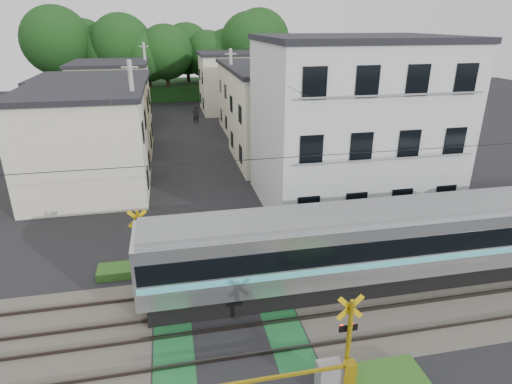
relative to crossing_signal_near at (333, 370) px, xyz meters
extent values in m
plane|color=black|center=(-2.59, 3.65, -0.71)|extent=(120.00, 120.00, 0.00)
cube|color=#47423A|center=(-2.59, 3.65, -0.71)|extent=(120.00, 6.00, 0.00)
cube|color=black|center=(-2.59, 3.65, -0.71)|extent=(5.20, 120.00, 0.00)
cube|color=#145126|center=(-4.49, 3.65, -0.70)|extent=(1.30, 6.00, 0.00)
cube|color=#145126|center=(-0.69, 3.65, -0.70)|extent=(1.30, 6.00, 0.00)
cube|color=#3F3833|center=(-2.59, 1.75, -0.64)|extent=(120.00, 0.08, 0.14)
cube|color=#3F3833|center=(-2.59, 3.15, -0.64)|extent=(120.00, 0.08, 0.14)
cube|color=#3F3833|center=(-2.59, 4.15, -0.64)|extent=(120.00, 0.08, 0.14)
cube|color=#3F3833|center=(-2.59, 5.55, -0.64)|extent=(120.00, 0.08, 0.14)
cube|color=black|center=(2.38, 4.85, -0.31)|extent=(15.41, 2.12, 0.80)
cube|color=black|center=(-3.24, 4.85, -0.44)|extent=(2.14, 1.96, 0.54)
cube|color=black|center=(8.00, 4.85, -0.44)|extent=(2.14, 1.96, 0.54)
cube|color=#B3B8BD|center=(2.38, 4.85, 1.25)|extent=(16.06, 2.50, 2.32)
cube|color=black|center=(2.38, 4.85, 1.53)|extent=(15.80, 2.54, 0.79)
cube|color=#59D2E0|center=(2.38, 4.85, 0.93)|extent=(15.89, 2.53, 0.25)
cube|color=slate|center=(2.38, 4.85, 2.52)|extent=(15.73, 2.05, 0.21)
cube|color=black|center=(-5.59, 4.85, 1.60)|extent=(0.10, 2.15, 1.39)
cylinder|color=yellow|center=(0.41, 0.05, 0.79)|extent=(0.14, 0.14, 3.00)
cube|color=yellow|center=(0.41, 0.15, 1.99)|extent=(0.77, 0.05, 0.77)
cube|color=yellow|center=(0.41, 0.15, 1.99)|extent=(0.77, 0.05, 0.77)
cube|color=black|center=(0.41, 0.15, 1.29)|extent=(0.55, 0.05, 0.20)
sphere|color=#FF0C07|center=(0.25, 0.21, 1.29)|extent=(0.16, 0.16, 0.16)
sphere|color=#FF0C07|center=(0.57, 0.21, 1.29)|extent=(0.16, 0.16, 0.16)
cube|color=gray|center=(-0.09, 0.05, -0.26)|extent=(0.70, 0.50, 0.90)
cube|color=yellow|center=(0.41, -0.20, -0.16)|extent=(0.30, 0.30, 1.10)
cube|color=yellow|center=(-1.84, -0.20, 0.29)|extent=(4.20, 0.08, 0.08)
cylinder|color=yellow|center=(-5.59, 7.25, 0.79)|extent=(0.14, 0.14, 3.00)
cube|color=yellow|center=(-5.59, 7.15, 1.99)|extent=(0.77, 0.05, 0.77)
cube|color=yellow|center=(-5.59, 7.15, 1.99)|extent=(0.77, 0.05, 0.77)
cube|color=black|center=(-5.59, 7.15, 1.29)|extent=(0.55, 0.05, 0.20)
sphere|color=#FF0C07|center=(-5.75, 7.09, 1.29)|extent=(0.16, 0.16, 0.16)
sphere|color=#FF0C07|center=(-5.43, 7.09, 1.29)|extent=(0.16, 0.16, 0.16)
cube|color=gray|center=(-5.09, 7.25, -0.26)|extent=(0.70, 0.50, 0.90)
cube|color=yellow|center=(-5.59, 7.50, -0.16)|extent=(0.30, 0.30, 1.10)
cube|color=yellow|center=(-3.34, 7.50, 0.29)|extent=(4.20, 0.08, 0.08)
cube|color=silver|center=(5.91, 13.15, 3.79)|extent=(10.00, 8.00, 9.00)
cube|color=black|center=(5.91, 13.15, 8.44)|extent=(10.20, 8.16, 0.30)
cube|color=black|center=(2.21, 9.12, 0.79)|extent=(1.10, 0.06, 1.40)
cube|color=black|center=(4.66, 9.12, 0.79)|extent=(1.10, 0.06, 1.40)
cube|color=black|center=(7.11, 9.12, 0.79)|extent=(1.10, 0.06, 1.40)
cube|color=black|center=(9.56, 9.12, 0.79)|extent=(1.10, 0.06, 1.40)
cube|color=gray|center=(5.91, 8.90, 0.19)|extent=(9.00, 0.06, 0.08)
cube|color=black|center=(2.21, 9.12, 3.79)|extent=(1.10, 0.06, 1.40)
cube|color=black|center=(4.66, 9.12, 3.79)|extent=(1.10, 0.06, 1.40)
cube|color=black|center=(7.11, 9.12, 3.79)|extent=(1.10, 0.06, 1.40)
cube|color=black|center=(9.56, 9.12, 3.79)|extent=(1.10, 0.06, 1.40)
cube|color=gray|center=(5.91, 8.90, 3.19)|extent=(9.00, 0.06, 0.08)
cube|color=black|center=(2.21, 9.12, 6.79)|extent=(1.10, 0.06, 1.40)
cube|color=black|center=(4.66, 9.12, 6.79)|extent=(1.10, 0.06, 1.40)
cube|color=black|center=(7.11, 9.12, 6.79)|extent=(1.10, 0.06, 1.40)
cube|color=black|center=(9.56, 9.12, 6.79)|extent=(1.10, 0.06, 1.40)
cube|color=gray|center=(5.91, 8.90, 6.19)|extent=(9.00, 0.06, 0.08)
cube|color=beige|center=(-9.09, 17.65, 2.29)|extent=(7.00, 7.00, 6.00)
cube|color=black|center=(-9.09, 17.65, 5.44)|extent=(7.35, 7.35, 0.30)
cube|color=black|center=(-5.56, 15.90, 0.59)|extent=(0.06, 1.00, 1.20)
cube|color=black|center=(-5.56, 19.40, 0.59)|extent=(0.06, 1.00, 1.20)
cube|color=black|center=(-5.56, 15.90, 3.39)|extent=(0.06, 1.00, 1.20)
cube|color=black|center=(-5.56, 19.40, 3.39)|extent=(0.06, 1.00, 1.20)
cube|color=beige|center=(4.21, 21.65, 2.54)|extent=(7.00, 8.00, 6.50)
cube|color=black|center=(4.21, 21.65, 5.94)|extent=(7.35, 8.40, 0.30)
cube|color=black|center=(0.68, 19.65, 0.59)|extent=(0.06, 1.00, 1.20)
cube|color=black|center=(0.68, 23.65, 0.59)|extent=(0.06, 1.00, 1.20)
cube|color=black|center=(0.68, 19.65, 3.39)|extent=(0.06, 1.00, 1.20)
cube|color=black|center=(0.68, 23.65, 3.39)|extent=(0.06, 1.00, 1.20)
cube|color=tan|center=(-9.59, 26.65, 2.19)|extent=(8.00, 7.00, 5.80)
cube|color=black|center=(-9.59, 26.65, 5.24)|extent=(8.40, 7.35, 0.30)
cube|color=black|center=(-5.56, 24.90, 0.59)|extent=(0.06, 1.00, 1.20)
cube|color=black|center=(-5.56, 28.40, 0.59)|extent=(0.06, 1.00, 1.20)
cube|color=black|center=(-5.56, 24.90, 3.39)|extent=(0.06, 1.00, 1.20)
cube|color=black|center=(-5.56, 28.40, 3.39)|extent=(0.06, 1.00, 1.20)
cube|color=beige|center=(4.61, 31.65, 2.39)|extent=(7.00, 7.00, 6.20)
cube|color=black|center=(4.61, 31.65, 5.64)|extent=(7.35, 7.35, 0.30)
cube|color=black|center=(1.08, 29.90, 0.59)|extent=(0.06, 1.00, 1.20)
cube|color=black|center=(1.08, 33.40, 0.59)|extent=(0.06, 1.00, 1.20)
cube|color=black|center=(1.08, 29.90, 3.39)|extent=(0.06, 1.00, 1.20)
cube|color=black|center=(1.08, 33.40, 3.39)|extent=(0.06, 1.00, 1.20)
cube|color=beige|center=(-9.39, 36.65, 2.29)|extent=(7.00, 8.00, 6.00)
cube|color=black|center=(-9.39, 36.65, 5.44)|extent=(7.35, 8.40, 0.30)
cube|color=black|center=(-5.86, 34.65, 0.59)|extent=(0.06, 1.00, 1.20)
cube|color=black|center=(-5.86, 38.65, 0.59)|extent=(0.06, 1.00, 1.20)
cube|color=black|center=(-5.86, 34.65, 3.39)|extent=(0.06, 1.00, 1.20)
cube|color=black|center=(-5.86, 38.65, 3.39)|extent=(0.06, 1.00, 1.20)
cube|color=beige|center=(3.91, 41.65, 2.49)|extent=(8.00, 7.00, 6.40)
cube|color=black|center=(3.91, 41.65, 5.84)|extent=(8.40, 7.35, 0.30)
cube|color=black|center=(-0.12, 39.90, 0.59)|extent=(0.06, 1.00, 1.20)
cube|color=black|center=(-0.12, 43.40, 0.59)|extent=(0.06, 1.00, 1.20)
cube|color=black|center=(-0.12, 39.90, 3.39)|extent=(0.06, 1.00, 1.20)
cube|color=black|center=(-0.12, 43.40, 3.39)|extent=(0.06, 1.00, 1.20)
cube|color=#163B13|center=(-2.59, 53.65, 0.29)|extent=(40.00, 10.00, 2.00)
cylinder|color=#332114|center=(-16.74, 50.03, 2.25)|extent=(0.50, 0.50, 5.92)
sphere|color=#163B13|center=(-16.74, 50.03, 6.99)|extent=(8.29, 8.29, 8.29)
cylinder|color=#332114|center=(-14.34, 53.71, 1.88)|extent=(0.50, 0.50, 5.18)
sphere|color=#163B13|center=(-14.34, 53.71, 6.03)|extent=(7.26, 7.26, 7.26)
cylinder|color=#332114|center=(-11.10, 50.85, 1.69)|extent=(0.50, 0.50, 4.80)
sphere|color=#163B13|center=(-11.10, 50.85, 5.52)|extent=(6.71, 6.71, 6.71)
cylinder|color=#332114|center=(-9.18, 50.05, 2.04)|extent=(0.50, 0.50, 5.50)
sphere|color=#163B13|center=(-9.18, 50.05, 6.44)|extent=(7.70, 7.70, 7.70)
cylinder|color=#332114|center=(-6.11, 49.02, 1.52)|extent=(0.50, 0.50, 4.47)
sphere|color=#163B13|center=(-6.11, 49.02, 5.10)|extent=(6.26, 6.26, 6.26)
cylinder|color=#332114|center=(-3.83, 48.93, 1.71)|extent=(0.50, 0.50, 4.85)
sphere|color=#163B13|center=(-3.83, 48.93, 5.59)|extent=(6.79, 6.79, 6.79)
cylinder|color=#332114|center=(-0.91, 53.70, 1.75)|extent=(0.50, 0.50, 4.92)
sphere|color=#163B13|center=(-0.91, 53.70, 5.68)|extent=(6.89, 6.89, 6.89)
cylinder|color=#332114|center=(1.70, 51.22, 1.52)|extent=(0.50, 0.50, 4.46)
sphere|color=#163B13|center=(1.70, 51.22, 5.08)|extent=(6.24, 6.24, 6.24)
cylinder|color=#332114|center=(4.24, 50.91, 1.56)|extent=(0.50, 0.50, 4.55)
sphere|color=#163B13|center=(4.24, 50.91, 5.20)|extent=(6.37, 6.37, 6.37)
cylinder|color=#332114|center=(7.09, 49.25, 2.09)|extent=(0.50, 0.50, 5.61)
sphere|color=#163B13|center=(7.09, 49.25, 6.58)|extent=(7.85, 7.85, 7.85)
cylinder|color=#332114|center=(8.91, 51.89, 2.21)|extent=(0.50, 0.50, 5.84)
sphere|color=#163B13|center=(8.91, 51.89, 6.87)|extent=(8.17, 8.17, 8.17)
cylinder|color=#332114|center=(11.48, 53.00, 1.30)|extent=(0.50, 0.50, 4.01)
sphere|color=#163B13|center=(11.48, 53.00, 4.51)|extent=(5.62, 5.62, 5.62)
cube|color=black|center=(3.41, 4.85, 4.89)|extent=(60.00, 0.02, 0.02)
cylinder|color=#A5A5A0|center=(-5.99, 16.65, 3.29)|extent=(0.26, 0.26, 8.00)
cube|color=#A5A5A0|center=(-5.99, 16.65, 6.89)|extent=(0.90, 0.08, 0.08)
cylinder|color=#A5A5A0|center=(1.01, 25.65, 3.29)|extent=(0.26, 0.26, 8.00)
cube|color=#A5A5A0|center=(1.01, 25.65, 6.89)|extent=(0.90, 0.08, 0.08)
cylinder|color=#A5A5A0|center=(-5.99, 37.65, 3.29)|extent=(0.26, 0.26, 8.00)
cube|color=#A5A5A0|center=(-5.99, 37.65, 6.89)|extent=(0.90, 0.08, 0.08)
cube|color=black|center=(-5.99, 27.15, 6.69)|extent=(0.02, 42.00, 0.02)
cube|color=black|center=(1.01, 27.15, 6.69)|extent=(0.02, 42.00, 0.02)
imported|color=#252029|center=(-1.28, 35.63, 0.23)|extent=(0.76, 0.57, 1.89)
cube|color=#2D5E1E|center=(1.61, -0.15, -0.51)|extent=(2.20, 1.20, 0.40)
cube|color=#2D5E1E|center=(-6.59, 7.55, -0.53)|extent=(1.80, 1.00, 0.36)
cube|color=#2D5E1E|center=(2.01, 6.85, -0.56)|extent=(1.50, 0.90, 0.30)
camera|label=1|loc=(-4.07, -8.80, 9.29)|focal=30.00mm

